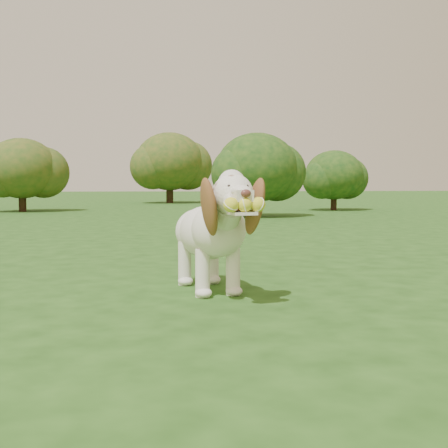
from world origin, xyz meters
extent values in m
plane|color=#1E4212|center=(0.00, 0.00, 0.00)|extent=(80.00, 80.00, 0.00)
ellipsoid|color=white|center=(0.33, -0.20, 0.33)|extent=(0.40, 0.62, 0.30)
ellipsoid|color=white|center=(0.37, -0.42, 0.36)|extent=(0.34, 0.34, 0.30)
ellipsoid|color=white|center=(0.29, -0.01, 0.32)|extent=(0.31, 0.31, 0.27)
cylinder|color=white|center=(0.39, -0.53, 0.44)|extent=(0.20, 0.26, 0.23)
sphere|color=white|center=(0.41, -0.64, 0.56)|extent=(0.24, 0.24, 0.21)
sphere|color=white|center=(0.41, -0.62, 0.61)|extent=(0.16, 0.16, 0.14)
cube|color=white|center=(0.43, -0.75, 0.55)|extent=(0.11, 0.14, 0.06)
ellipsoid|color=#592D28|center=(0.44, -0.82, 0.56)|extent=(0.05, 0.04, 0.04)
cube|color=white|center=(0.43, -0.77, 0.47)|extent=(0.13, 0.15, 0.01)
ellipsoid|color=brown|center=(0.29, -0.65, 0.49)|extent=(0.14, 0.21, 0.32)
ellipsoid|color=brown|center=(0.53, -0.61, 0.49)|extent=(0.15, 0.20, 0.32)
cylinder|color=white|center=(0.27, 0.11, 0.36)|extent=(0.08, 0.15, 0.11)
cylinder|color=white|center=(0.28, -0.41, 0.13)|extent=(0.09, 0.09, 0.26)
cylinder|color=white|center=(0.45, -0.38, 0.13)|extent=(0.09, 0.09, 0.26)
cylinder|color=white|center=(0.21, -0.04, 0.13)|extent=(0.09, 0.09, 0.26)
cylinder|color=white|center=(0.38, -0.01, 0.13)|extent=(0.09, 0.09, 0.26)
sphere|color=yellow|center=(0.37, -0.81, 0.51)|extent=(0.08, 0.08, 0.07)
sphere|color=yellow|center=(0.44, -0.80, 0.51)|extent=(0.08, 0.08, 0.07)
sphere|color=yellow|center=(0.51, -0.79, 0.51)|extent=(0.08, 0.08, 0.07)
cylinder|color=#382314|center=(0.70, 14.19, 0.35)|extent=(0.22, 0.22, 0.70)
ellipsoid|color=#123C14|center=(0.70, 14.19, 1.29)|extent=(2.11, 2.11, 1.80)
cylinder|color=#382314|center=(-2.68, 9.23, 0.25)|extent=(0.16, 0.16, 0.51)
ellipsoid|color=#123C14|center=(-2.68, 9.23, 0.93)|extent=(1.53, 1.53, 1.30)
cylinder|color=#382314|center=(4.20, 8.90, 0.22)|extent=(0.14, 0.14, 0.44)
ellipsoid|color=#123C14|center=(4.20, 8.90, 0.80)|extent=(1.31, 1.31, 1.11)
cylinder|color=#382314|center=(1.97, 6.65, 0.25)|extent=(0.15, 0.15, 0.49)
ellipsoid|color=#123C14|center=(1.97, 6.65, 0.90)|extent=(1.47, 1.47, 1.25)
camera|label=1|loc=(-0.01, -3.39, 0.61)|focal=45.00mm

